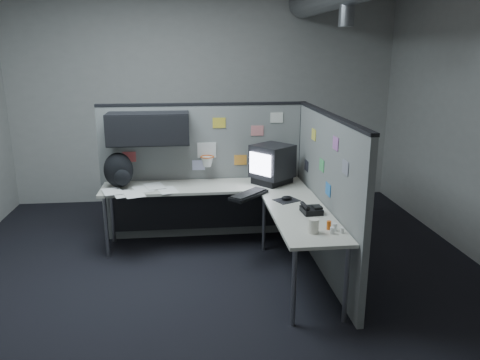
{
  "coord_description": "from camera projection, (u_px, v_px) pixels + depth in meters",
  "views": [
    {
      "loc": [
        -0.26,
        -4.15,
        2.21
      ],
      "look_at": [
        0.24,
        0.35,
        0.96
      ],
      "focal_mm": 35.0,
      "sensor_mm": 36.0,
      "label": 1
    }
  ],
  "objects": [
    {
      "name": "room",
      "position": [
        280.0,
        64.0,
        4.09
      ],
      "size": [
        5.62,
        5.62,
        3.22
      ],
      "color": "black",
      "rests_on": "ground"
    },
    {
      "name": "partition_back",
      "position": [
        190.0,
        158.0,
        5.48
      ],
      "size": [
        2.44,
        0.42,
        1.63
      ],
      "color": "slate",
      "rests_on": "ground"
    },
    {
      "name": "partition_right",
      "position": [
        326.0,
        194.0,
        4.69
      ],
      "size": [
        0.07,
        2.23,
        1.63
      ],
      "color": "slate",
      "rests_on": "ground"
    },
    {
      "name": "desk",
      "position": [
        228.0,
        202.0,
        5.11
      ],
      "size": [
        2.31,
        2.11,
        0.73
      ],
      "color": "beige",
      "rests_on": "ground"
    },
    {
      "name": "monitor",
      "position": [
        272.0,
        164.0,
        5.35
      ],
      "size": [
        0.55,
        0.55,
        0.45
      ],
      "rotation": [
        0.0,
        0.0,
        -0.1
      ],
      "color": "black",
      "rests_on": "desk"
    },
    {
      "name": "keyboard",
      "position": [
        249.0,
        195.0,
        4.91
      ],
      "size": [
        0.46,
        0.47,
        0.04
      ],
      "rotation": [
        0.0,
        0.0,
        0.02
      ],
      "color": "black",
      "rests_on": "desk"
    },
    {
      "name": "mouse",
      "position": [
        287.0,
        199.0,
        4.78
      ],
      "size": [
        0.29,
        0.27,
        0.05
      ],
      "rotation": [
        0.0,
        0.0,
        -0.35
      ],
      "color": "black",
      "rests_on": "desk"
    },
    {
      "name": "phone",
      "position": [
        311.0,
        210.0,
        4.41
      ],
      "size": [
        0.19,
        0.21,
        0.09
      ],
      "rotation": [
        0.0,
        0.0,
        -0.09
      ],
      "color": "black",
      "rests_on": "desk"
    },
    {
      "name": "bottles",
      "position": [
        333.0,
        228.0,
        3.96
      ],
      "size": [
        0.13,
        0.15,
        0.08
      ],
      "rotation": [
        0.0,
        0.0,
        0.29
      ],
      "color": "silver",
      "rests_on": "desk"
    },
    {
      "name": "cup",
      "position": [
        314.0,
        226.0,
        3.92
      ],
      "size": [
        0.1,
        0.1,
        0.12
      ],
      "primitive_type": "cylinder",
      "rotation": [
        0.0,
        0.0,
        0.08
      ],
      "color": "silver",
      "rests_on": "desk"
    },
    {
      "name": "papers",
      "position": [
        139.0,
        191.0,
        5.09
      ],
      "size": [
        0.87,
        0.63,
        0.02
      ],
      "rotation": [
        0.0,
        0.0,
        0.33
      ],
      "color": "white",
      "rests_on": "desk"
    },
    {
      "name": "backpack",
      "position": [
        119.0,
        171.0,
        5.19
      ],
      "size": [
        0.34,
        0.31,
        0.4
      ],
      "rotation": [
        0.0,
        0.0,
        0.07
      ],
      "color": "black",
      "rests_on": "desk"
    }
  ]
}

